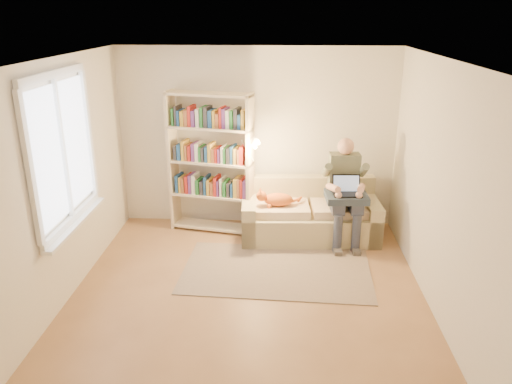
# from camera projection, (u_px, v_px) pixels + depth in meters

# --- Properties ---
(floor) EXTENTS (4.50, 4.50, 0.00)m
(floor) POSITION_uv_depth(u_px,v_px,m) (247.00, 300.00, 5.57)
(floor) COLOR #926742
(floor) RESTS_ON ground
(ceiling) EXTENTS (4.00, 4.50, 0.02)m
(ceiling) POSITION_uv_depth(u_px,v_px,m) (245.00, 61.00, 4.68)
(ceiling) COLOR white
(ceiling) RESTS_ON wall_back
(wall_left) EXTENTS (0.02, 4.50, 2.60)m
(wall_left) POSITION_uv_depth(u_px,v_px,m) (56.00, 187.00, 5.22)
(wall_left) COLOR silver
(wall_left) RESTS_ON floor
(wall_right) EXTENTS (0.02, 4.50, 2.60)m
(wall_right) POSITION_uv_depth(u_px,v_px,m) (444.00, 194.00, 5.03)
(wall_right) COLOR silver
(wall_right) RESTS_ON floor
(wall_back) EXTENTS (4.00, 0.02, 2.60)m
(wall_back) POSITION_uv_depth(u_px,v_px,m) (257.00, 138.00, 7.24)
(wall_back) COLOR silver
(wall_back) RESTS_ON floor
(wall_front) EXTENTS (4.00, 0.02, 2.60)m
(wall_front) POSITION_uv_depth(u_px,v_px,m) (220.00, 316.00, 3.01)
(wall_front) COLOR silver
(wall_front) RESTS_ON floor
(window) EXTENTS (0.12, 1.52, 1.69)m
(window) POSITION_uv_depth(u_px,v_px,m) (68.00, 175.00, 5.38)
(window) COLOR white
(window) RESTS_ON wall_left
(sofa) EXTENTS (1.94, 0.95, 0.81)m
(sofa) POSITION_uv_depth(u_px,v_px,m) (309.00, 217.00, 7.07)
(sofa) COLOR #BEB286
(sofa) RESTS_ON floor
(person) EXTENTS (0.44, 0.68, 1.44)m
(person) POSITION_uv_depth(u_px,v_px,m) (345.00, 186.00, 6.75)
(person) COLOR #656C57
(person) RESTS_ON sofa
(cat) EXTENTS (0.61, 0.23, 0.22)m
(cat) POSITION_uv_depth(u_px,v_px,m) (278.00, 199.00, 6.85)
(cat) COLOR orange
(cat) RESTS_ON sofa
(blanket) EXTENTS (0.57, 0.48, 0.09)m
(blanket) POSITION_uv_depth(u_px,v_px,m) (347.00, 197.00, 6.65)
(blanket) COLOR #273445
(blanket) RESTS_ON person
(laptop) EXTENTS (0.38, 0.31, 0.32)m
(laptop) POSITION_uv_depth(u_px,v_px,m) (347.00, 189.00, 6.62)
(laptop) COLOR black
(laptop) RESTS_ON blanket
(bookshelf) EXTENTS (1.33, 0.63, 2.02)m
(bookshelf) POSITION_uv_depth(u_px,v_px,m) (211.00, 156.00, 7.00)
(bookshelf) COLOR beige
(bookshelf) RESTS_ON floor
(rug) EXTENTS (2.38, 1.48, 0.01)m
(rug) POSITION_uv_depth(u_px,v_px,m) (277.00, 270.00, 6.19)
(rug) COLOR gray
(rug) RESTS_ON floor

